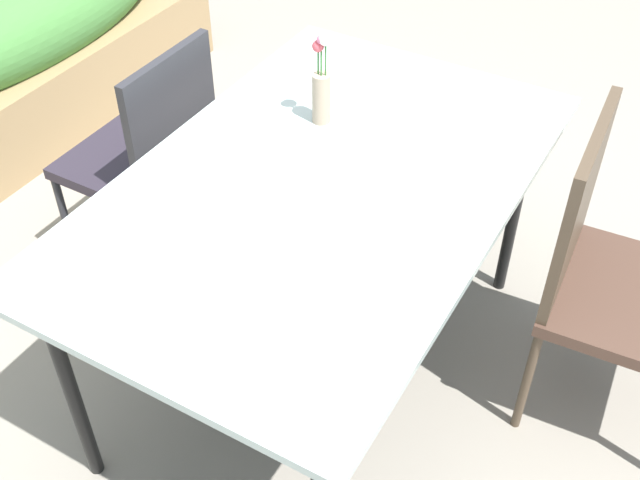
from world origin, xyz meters
TOP-DOWN VIEW (x-y plane):
  - ground_plane at (0.00, 0.00)m, footprint 12.00×12.00m
  - dining_table at (-0.03, -0.04)m, footprint 1.53×0.97m
  - chair_near_right at (0.31, -0.79)m, footprint 0.52×0.52m
  - chair_far_side at (0.14, 0.73)m, footprint 0.44×0.44m
  - flower_vase at (0.23, 0.11)m, footprint 0.05×0.06m

SIDE VIEW (x-z plane):
  - ground_plane at x=0.00m, z-range 0.00..0.00m
  - chair_far_side at x=0.14m, z-range 0.06..0.95m
  - chair_near_right at x=0.31m, z-range 0.05..1.00m
  - dining_table at x=-0.03m, z-range 0.34..1.11m
  - flower_vase at x=0.23m, z-range 0.75..1.04m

